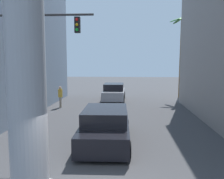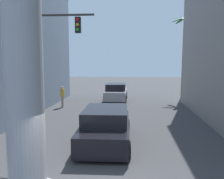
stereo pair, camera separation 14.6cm
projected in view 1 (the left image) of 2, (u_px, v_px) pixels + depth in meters
ground_plane at (118, 119)px, 15.68m from camera, size 84.53×84.53×0.00m
neon_sign_pole at (24, 6)px, 5.24m from camera, size 2.93×1.35×10.90m
traffic_light_mast at (21, 51)px, 11.44m from camera, size 4.95×0.32×5.81m
car_lead at (105, 126)px, 11.16m from camera, size 2.27×5.17×1.56m
car_far at (114, 92)px, 23.33m from camera, size 2.06×4.37×1.56m
palm_tree_mid_right at (215, 29)px, 16.23m from camera, size 3.40×3.41×9.44m
palm_tree_mid_left at (17, 24)px, 15.42m from camera, size 2.92×2.90×9.52m
palm_tree_far_right at (182, 50)px, 24.60m from camera, size 2.75×2.60×7.94m
pedestrian_far_left at (60, 95)px, 19.57m from camera, size 0.38×0.38×1.69m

